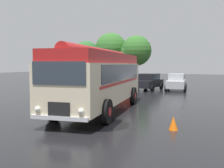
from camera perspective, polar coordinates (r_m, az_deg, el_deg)
name	(u,v)px	position (r m, az deg, el deg)	size (l,w,h in m)	color
ground_plane	(87,111)	(14.76, -5.45, -5.86)	(120.00, 120.00, 0.00)	black
vintage_bus	(100,77)	(14.61, -2.54, 1.53)	(4.14, 10.36, 3.49)	beige
car_near_left	(101,80)	(29.17, -2.48, 0.84)	(2.22, 4.33, 1.66)	silver
car_mid_left	(127,81)	(28.46, 3.37, 0.75)	(2.30, 4.36, 1.66)	maroon
car_mid_right	(149,82)	(26.79, 8.05, 0.50)	(2.18, 4.31, 1.66)	black
car_far_right	(176,82)	(27.01, 13.81, 0.45)	(2.38, 4.39, 1.66)	#B7BABF
box_van	(79,75)	(30.42, -7.16, 1.93)	(2.38, 5.79, 2.50)	navy
tree_far_left	(86,55)	(38.18, -5.60, 6.28)	(3.88, 3.88, 5.97)	#4C3823
tree_left_of_centre	(111,49)	(35.03, -0.29, 7.70)	(4.19, 4.19, 6.75)	#4C3823
tree_centre	(135,51)	(33.39, 5.01, 7.08)	(3.90, 3.79, 6.23)	#4C3823
traffic_cone	(173,123)	(10.75, 13.21, -8.29)	(0.36, 0.36, 0.55)	orange
puddle_patch	(100,124)	(11.50, -2.70, -8.74)	(2.59, 2.59, 0.01)	black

